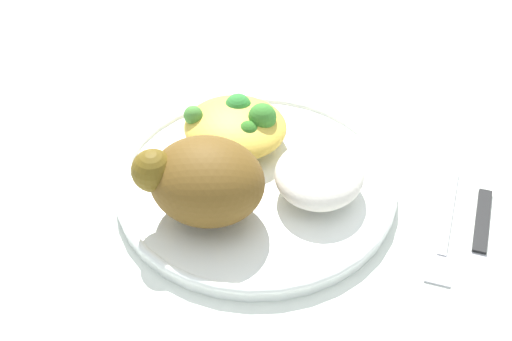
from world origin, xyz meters
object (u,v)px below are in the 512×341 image
rice_pile (320,171)px  plate (256,184)px  roasted_chicken (203,180)px  fork (445,231)px  knife (479,251)px  mac_cheese_with_broccoli (236,125)px

rice_pile → plate: bearing=4.8°
roasted_chicken → fork: bearing=-169.0°
rice_pile → fork: (-0.12, 0.02, -0.03)m
rice_pile → knife: size_ratio=0.46×
mac_cheese_with_broccoli → fork: (-0.21, 0.06, -0.03)m
fork → knife: bearing=149.2°
fork → roasted_chicken: bearing=11.0°
fork → rice_pile: bearing=-7.5°
plate → roasted_chicken: bearing=56.8°
mac_cheese_with_broccoli → roasted_chicken: bearing=89.1°
roasted_chicken → rice_pile: roasted_chicken is taller
rice_pile → fork: bearing=172.5°
fork → knife: size_ratio=0.75×
mac_cheese_with_broccoli → fork: mac_cheese_with_broccoli is taller
roasted_chicken → mac_cheese_with_broccoli: (-0.00, -0.10, -0.02)m
plate → roasted_chicken: (0.03, 0.05, 0.04)m
roasted_chicken → mac_cheese_with_broccoli: 0.10m
fork → mac_cheese_with_broccoli: bearing=-16.0°
plate → fork: size_ratio=1.85×
rice_pile → mac_cheese_with_broccoli: bearing=-26.1°
rice_pile → fork: size_ratio=0.62×
plate → mac_cheese_with_broccoli: mac_cheese_with_broccoli is taller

